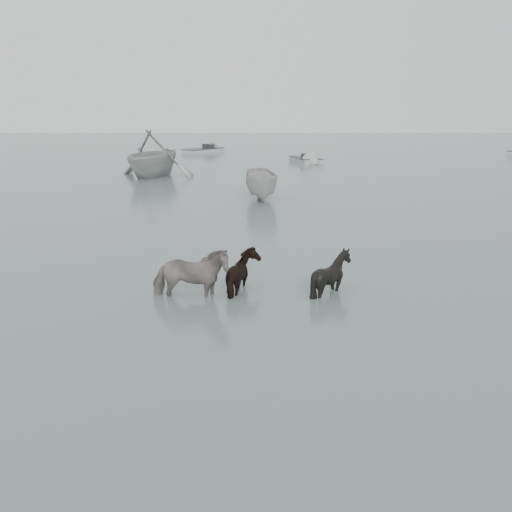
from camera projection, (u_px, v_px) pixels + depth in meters
name	position (u px, v px, depth m)	size (l,w,h in m)	color
ground	(255.00, 299.00, 14.49)	(140.00, 140.00, 0.00)	#4C5B59
pony_pinto	(190.00, 265.00, 14.44)	(0.91, 2.00, 1.69)	black
pony_dark	(245.00, 265.00, 15.04)	(1.38, 1.18, 1.39)	black
pony_black	(331.00, 265.00, 14.89)	(1.18, 1.33, 1.46)	black
rowboat_trail	(153.00, 152.00, 36.53)	(5.12, 5.94, 3.13)	#A5A7A5
boat_small	(262.00, 183.00, 28.53)	(1.59, 4.23, 1.63)	#B4B4AF
skiff_mid	(306.00, 157.00, 44.85)	(4.42, 1.60, 0.75)	#979A98
skiff_far	(203.00, 148.00, 52.68)	(5.52, 1.60, 0.75)	#A4A6A4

